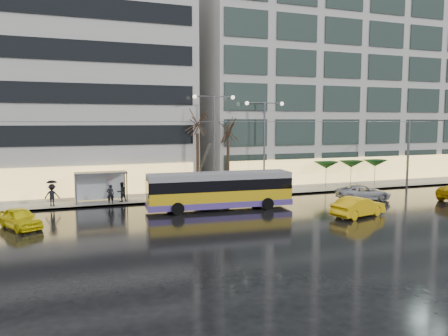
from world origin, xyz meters
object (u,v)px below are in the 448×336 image
trolleybus (220,191)px  street_lamp_near (214,131)px  taxi_a (20,218)px  bus_shelter (96,180)px

trolleybus → street_lamp_near: 7.59m
street_lamp_near → taxi_a: size_ratio=2.33×
street_lamp_near → trolleybus: bearing=-104.6°
trolleybus → taxi_a: (-14.03, -1.43, -0.75)m
trolleybus → bus_shelter: size_ratio=2.70×
bus_shelter → taxi_a: bus_shelter is taller
trolleybus → street_lamp_near: size_ratio=1.26×
street_lamp_near → taxi_a: bearing=-154.9°
bus_shelter → taxi_a: size_ratio=1.08×
trolleybus → taxi_a: bearing=-174.2°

